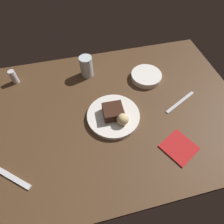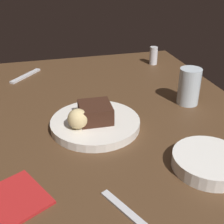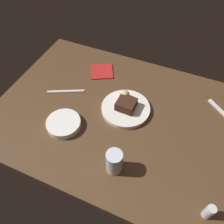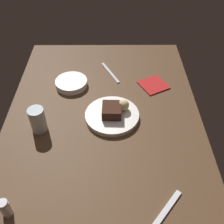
{
  "view_description": "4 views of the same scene",
  "coord_description": "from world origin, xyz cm",
  "px_view_note": "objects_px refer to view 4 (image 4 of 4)",
  "views": [
    {
      "loc": [
        12.62,
        49.88,
        73.58
      ],
      "look_at": [
        1.04,
        2.45,
        5.55
      ],
      "focal_mm": 30.76,
      "sensor_mm": 36.0,
      "label": 1
    },
    {
      "loc": [
        -63.92,
        16.12,
        42.86
      ],
      "look_at": [
        -1.02,
        -0.33,
        7.8
      ],
      "focal_mm": 47.15,
      "sensor_mm": 36.0,
      "label": 2
    },
    {
      "loc": [
        22.52,
        -62.94,
        87.64
      ],
      "look_at": [
        -4.11,
        -1.55,
        5.04
      ],
      "focal_mm": 36.79,
      "sensor_mm": 36.0,
      "label": 3
    },
    {
      "loc": [
        82.84,
        3.28,
        85.31
      ],
      "look_at": [
        0.04,
        3.67,
        5.58
      ],
      "focal_mm": 43.29,
      "sensor_mm": 36.0,
      "label": 4
    }
  ],
  "objects_px": {
    "chocolate_cake_slice": "(112,110)",
    "dessert_spoon": "(167,208)",
    "salt_shaker": "(5,208)",
    "side_bowl": "(71,83)",
    "folded_napkin": "(153,85)",
    "water_glass": "(38,120)",
    "dessert_plate": "(112,116)",
    "butter_knife": "(110,73)",
    "bread_roll": "(123,105)"
  },
  "relations": [
    {
      "from": "butter_knife",
      "to": "chocolate_cake_slice",
      "type": "bearing_deg",
      "value": -24.74
    },
    {
      "from": "dessert_plate",
      "to": "folded_napkin",
      "type": "relative_size",
      "value": 1.93
    },
    {
      "from": "side_bowl",
      "to": "dessert_spoon",
      "type": "xyz_separation_m",
      "value": [
        0.64,
        0.37,
        -0.01
      ]
    },
    {
      "from": "water_glass",
      "to": "dessert_spoon",
      "type": "relative_size",
      "value": 0.73
    },
    {
      "from": "side_bowl",
      "to": "dessert_spoon",
      "type": "distance_m",
      "value": 0.74
    },
    {
      "from": "chocolate_cake_slice",
      "to": "dessert_spoon",
      "type": "xyz_separation_m",
      "value": [
        0.41,
        0.18,
        -0.04
      ]
    },
    {
      "from": "water_glass",
      "to": "side_bowl",
      "type": "bearing_deg",
      "value": 160.83
    },
    {
      "from": "chocolate_cake_slice",
      "to": "folded_napkin",
      "type": "bearing_deg",
      "value": 137.14
    },
    {
      "from": "butter_knife",
      "to": "side_bowl",
      "type": "bearing_deg",
      "value": -87.21
    },
    {
      "from": "dessert_plate",
      "to": "chocolate_cake_slice",
      "type": "height_order",
      "value": "chocolate_cake_slice"
    },
    {
      "from": "bread_roll",
      "to": "folded_napkin",
      "type": "distance_m",
      "value": 0.25
    },
    {
      "from": "chocolate_cake_slice",
      "to": "salt_shaker",
      "type": "bearing_deg",
      "value": -37.65
    },
    {
      "from": "chocolate_cake_slice",
      "to": "side_bowl",
      "type": "relative_size",
      "value": 0.55
    },
    {
      "from": "dessert_spoon",
      "to": "dessert_plate",
      "type": "bearing_deg",
      "value": -117.29
    },
    {
      "from": "water_glass",
      "to": "bread_roll",
      "type": "bearing_deg",
      "value": 105.29
    },
    {
      "from": "salt_shaker",
      "to": "dessert_spoon",
      "type": "distance_m",
      "value": 0.51
    },
    {
      "from": "dessert_plate",
      "to": "salt_shaker",
      "type": "relative_size",
      "value": 3.24
    },
    {
      "from": "side_bowl",
      "to": "folded_napkin",
      "type": "bearing_deg",
      "value": 89.65
    },
    {
      "from": "water_glass",
      "to": "folded_napkin",
      "type": "distance_m",
      "value": 0.58
    },
    {
      "from": "chocolate_cake_slice",
      "to": "side_bowl",
      "type": "distance_m",
      "value": 0.3
    },
    {
      "from": "bread_roll",
      "to": "salt_shaker",
      "type": "height_order",
      "value": "same"
    },
    {
      "from": "chocolate_cake_slice",
      "to": "dessert_spoon",
      "type": "bearing_deg",
      "value": 23.08
    },
    {
      "from": "salt_shaker",
      "to": "dessert_spoon",
      "type": "relative_size",
      "value": 0.47
    },
    {
      "from": "bread_roll",
      "to": "butter_knife",
      "type": "distance_m",
      "value": 0.31
    },
    {
      "from": "dessert_spoon",
      "to": "bread_roll",
      "type": "bearing_deg",
      "value": -124.17
    },
    {
      "from": "salt_shaker",
      "to": "folded_napkin",
      "type": "bearing_deg",
      "value": 140.48
    },
    {
      "from": "water_glass",
      "to": "dessert_spoon",
      "type": "bearing_deg",
      "value": 53.65
    },
    {
      "from": "bread_roll",
      "to": "dessert_spoon",
      "type": "bearing_deg",
      "value": 16.01
    },
    {
      "from": "salt_shaker",
      "to": "side_bowl",
      "type": "bearing_deg",
      "value": 168.37
    },
    {
      "from": "dessert_spoon",
      "to": "butter_knife",
      "type": "xyz_separation_m",
      "value": [
        -0.74,
        -0.18,
        -0.0
      ]
    },
    {
      "from": "water_glass",
      "to": "butter_knife",
      "type": "distance_m",
      "value": 0.49
    },
    {
      "from": "chocolate_cake_slice",
      "to": "bread_roll",
      "type": "bearing_deg",
      "value": 120.16
    },
    {
      "from": "chocolate_cake_slice",
      "to": "butter_knife",
      "type": "bearing_deg",
      "value": -178.78
    },
    {
      "from": "chocolate_cake_slice",
      "to": "dessert_spoon",
      "type": "relative_size",
      "value": 0.57
    },
    {
      "from": "folded_napkin",
      "to": "salt_shaker",
      "type": "bearing_deg",
      "value": -39.52
    },
    {
      "from": "water_glass",
      "to": "butter_knife",
      "type": "relative_size",
      "value": 0.57
    },
    {
      "from": "folded_napkin",
      "to": "dessert_plate",
      "type": "bearing_deg",
      "value": -42.87
    },
    {
      "from": "dessert_spoon",
      "to": "folded_napkin",
      "type": "bearing_deg",
      "value": -142.78
    },
    {
      "from": "water_glass",
      "to": "dessert_spoon",
      "type": "xyz_separation_m",
      "value": [
        0.35,
        0.47,
        -0.05
      ]
    },
    {
      "from": "butter_knife",
      "to": "folded_napkin",
      "type": "relative_size",
      "value": 1.59
    },
    {
      "from": "salt_shaker",
      "to": "folded_napkin",
      "type": "relative_size",
      "value": 0.59
    },
    {
      "from": "chocolate_cake_slice",
      "to": "water_glass",
      "type": "relative_size",
      "value": 0.78
    },
    {
      "from": "salt_shaker",
      "to": "dessert_spoon",
      "type": "bearing_deg",
      "value": 91.55
    },
    {
      "from": "water_glass",
      "to": "folded_napkin",
      "type": "bearing_deg",
      "value": 119.77
    },
    {
      "from": "chocolate_cake_slice",
      "to": "side_bowl",
      "type": "height_order",
      "value": "chocolate_cake_slice"
    },
    {
      "from": "folded_napkin",
      "to": "chocolate_cake_slice",
      "type": "bearing_deg",
      "value": -42.86
    },
    {
      "from": "water_glass",
      "to": "dessert_plate",
      "type": "bearing_deg",
      "value": 102.71
    },
    {
      "from": "dessert_plate",
      "to": "salt_shaker",
      "type": "xyz_separation_m",
      "value": [
        0.43,
        -0.33,
        0.02
      ]
    },
    {
      "from": "bread_roll",
      "to": "salt_shaker",
      "type": "bearing_deg",
      "value": -39.73
    },
    {
      "from": "chocolate_cake_slice",
      "to": "folded_napkin",
      "type": "height_order",
      "value": "chocolate_cake_slice"
    }
  ]
}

